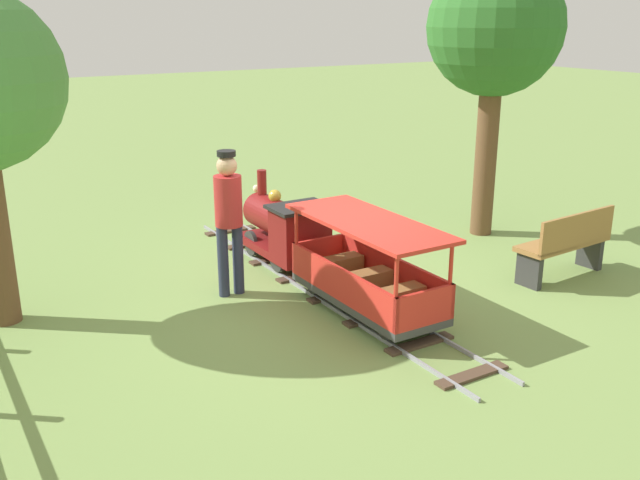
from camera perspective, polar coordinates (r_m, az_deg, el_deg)
The scene contains 7 objects.
ground_plane at distance 7.98m, azimuth 0.96°, elevation -4.25°, with size 60.00×60.00×0.00m, color #75934C.
track at distance 8.15m, azimuth 0.09°, elevation -3.62°, with size 0.74×5.70×0.04m.
locomotive at distance 8.70m, azimuth -2.86°, elevation 1.02°, with size 0.70×1.45×1.05m.
passenger_car at distance 7.30m, azimuth 3.80°, elevation -2.84°, with size 0.80×2.00×0.97m.
conductor_person at distance 7.69m, azimuth -7.37°, elevation 2.28°, with size 0.30×0.30×1.62m.
park_bench at distance 8.76m, azimuth 19.21°, elevation -0.33°, with size 1.32×0.48×0.82m.
oak_tree_far at distance 9.92m, azimuth 13.91°, elevation 16.01°, with size 1.80×1.80×3.72m.
Camera 1 is at (-3.97, -6.23, 3.00)m, focal length 39.74 mm.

